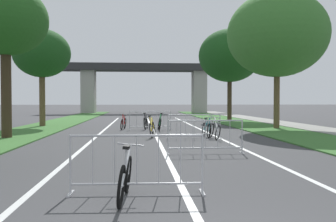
% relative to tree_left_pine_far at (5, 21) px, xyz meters
% --- Properties ---
extents(grass_verge_left, '(3.22, 55.14, 0.05)m').
position_rel_tree_left_pine_far_xyz_m(grass_verge_left, '(-0.06, 9.49, -5.06)').
color(grass_verge_left, '#386B2D').
rests_on(grass_verge_left, ground).
extents(grass_verge_right, '(3.22, 55.14, 0.05)m').
position_rel_tree_left_pine_far_xyz_m(grass_verge_right, '(13.10, 9.49, -5.06)').
color(grass_verge_right, '#386B2D').
rests_on(grass_verge_right, ground).
extents(sidewalk_path_right, '(2.25, 55.14, 0.08)m').
position_rel_tree_left_pine_far_xyz_m(sidewalk_path_right, '(15.83, 9.49, -5.05)').
color(sidewalk_path_right, gray).
rests_on(sidewalk_path_right, ground).
extents(lane_stripe_center, '(0.14, 31.90, 0.01)m').
position_rel_tree_left_pine_far_xyz_m(lane_stripe_center, '(6.52, 2.89, -5.08)').
color(lane_stripe_center, silver).
rests_on(lane_stripe_center, ground).
extents(lane_stripe_right_lane, '(0.14, 31.90, 0.01)m').
position_rel_tree_left_pine_far_xyz_m(lane_stripe_right_lane, '(9.26, 2.89, -5.08)').
color(lane_stripe_right_lane, silver).
rests_on(lane_stripe_right_lane, ground).
extents(lane_stripe_left_lane, '(0.14, 31.90, 0.01)m').
position_rel_tree_left_pine_far_xyz_m(lane_stripe_left_lane, '(3.79, 2.89, -5.08)').
color(lane_stripe_left_lane, silver).
rests_on(lane_stripe_left_lane, ground).
extents(overpass_bridge, '(23.13, 3.34, 6.51)m').
position_rel_tree_left_pine_far_xyz_m(overpass_bridge, '(6.52, 32.51, -0.34)').
color(overpass_bridge, '#2D2D30').
rests_on(overpass_bridge, ground).
extents(tree_left_pine_far, '(3.62, 3.62, 6.68)m').
position_rel_tree_left_pine_far_xyz_m(tree_left_pine_far, '(0.00, 0.00, 0.00)').
color(tree_left_pine_far, '#3D2D1E').
rests_on(tree_left_pine_far, ground).
extents(tree_left_oak_near, '(3.59, 3.59, 6.18)m').
position_rel_tree_left_pine_far_xyz_m(tree_left_oak_near, '(-0.38, 7.45, -0.47)').
color(tree_left_oak_near, brown).
rests_on(tree_left_oak_near, ground).
extents(tree_right_maple_mid, '(5.81, 5.81, 7.97)m').
position_rel_tree_left_pine_far_xyz_m(tree_right_maple_mid, '(13.77, 4.44, 0.40)').
color(tree_right_maple_mid, brown).
rests_on(tree_right_maple_mid, ground).
extents(tree_right_cypress_far, '(5.11, 5.11, 7.53)m').
position_rel_tree_left_pine_far_xyz_m(tree_right_cypress_far, '(13.20, 13.34, 0.25)').
color(tree_right_cypress_far, '#3D2D1E').
rests_on(tree_right_cypress_far, ground).
extents(crowd_barrier_nearest, '(2.39, 0.54, 1.05)m').
position_rel_tree_left_pine_far_xyz_m(crowd_barrier_nearest, '(5.67, -9.96, -4.57)').
color(crowd_barrier_nearest, '#ADADB2').
rests_on(crowd_barrier_nearest, ground).
extents(crowd_barrier_second, '(2.38, 0.44, 1.05)m').
position_rel_tree_left_pine_far_xyz_m(crowd_barrier_second, '(7.77, -5.22, -4.57)').
color(crowd_barrier_second, '#ADADB2').
rests_on(crowd_barrier_second, ground).
extents(crowd_barrier_third, '(2.39, 0.53, 1.05)m').
position_rel_tree_left_pine_far_xyz_m(crowd_barrier_third, '(8.15, -0.48, -4.57)').
color(crowd_barrier_third, '#ADADB2').
rests_on(crowd_barrier_third, ground).
extents(crowd_barrier_fourth, '(2.40, 0.57, 1.05)m').
position_rel_tree_left_pine_far_xyz_m(crowd_barrier_fourth, '(6.37, 4.26, -4.57)').
color(crowd_barrier_fourth, '#ADADB2').
rests_on(crowd_barrier_fourth, ground).
extents(bicycle_black_0, '(0.56, 1.76, 0.95)m').
position_rel_tree_left_pine_far_xyz_m(bicycle_black_0, '(6.13, 4.82, -4.70)').
color(bicycle_black_0, black).
rests_on(bicycle_black_0, ground).
extents(bicycle_white_1, '(0.51, 1.73, 0.99)m').
position_rel_tree_left_pine_far_xyz_m(bicycle_white_1, '(8.97, -0.92, -4.72)').
color(bicycle_white_1, black).
rests_on(bicycle_white_1, ground).
extents(bicycle_teal_2, '(0.44, 1.63, 0.93)m').
position_rel_tree_left_pine_far_xyz_m(bicycle_teal_2, '(8.78, -0.01, -4.73)').
color(bicycle_teal_2, black).
rests_on(bicycle_teal_2, ground).
extents(bicycle_green_3, '(0.47, 1.64, 0.98)m').
position_rel_tree_left_pine_far_xyz_m(bicycle_green_3, '(6.87, 3.78, -4.71)').
color(bicycle_green_3, black).
rests_on(bicycle_green_3, ground).
extents(bicycle_red_4, '(0.47, 1.66, 0.93)m').
position_rel_tree_left_pine_far_xyz_m(bicycle_red_4, '(4.85, 4.82, -4.74)').
color(bicycle_red_4, black).
rests_on(bicycle_red_4, ground).
extents(bicycle_silver_5, '(0.46, 1.65, 0.94)m').
position_rel_tree_left_pine_far_xyz_m(bicycle_silver_5, '(5.49, -10.35, -4.72)').
color(bicycle_silver_5, black).
rests_on(bicycle_silver_5, ground).
extents(bicycle_yellow_6, '(0.55, 1.68, 0.99)m').
position_rel_tree_left_pine_far_xyz_m(bicycle_yellow_6, '(6.33, 0.10, -4.71)').
color(bicycle_yellow_6, black).
rests_on(bicycle_yellow_6, ground).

